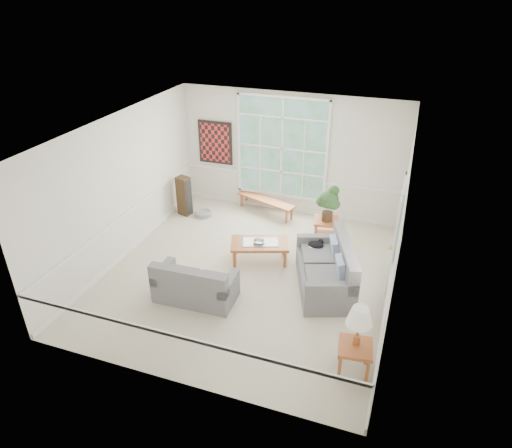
{
  "coord_description": "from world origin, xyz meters",
  "views": [
    {
      "loc": [
        2.66,
        -7.16,
        5.32
      ],
      "look_at": [
        0.1,
        0.2,
        1.05
      ],
      "focal_mm": 32.0,
      "sensor_mm": 36.0,
      "label": 1
    }
  ],
  "objects_px": {
    "loveseat_right": "(325,266)",
    "loveseat_front": "(195,280)",
    "side_table": "(354,359)",
    "end_table": "(325,230)",
    "coffee_table": "(260,251)"
  },
  "relations": [
    {
      "from": "end_table",
      "to": "coffee_table",
      "type": "bearing_deg",
      "value": -131.46
    },
    {
      "from": "loveseat_front",
      "to": "side_table",
      "type": "relative_size",
      "value": 2.88
    },
    {
      "from": "loveseat_right",
      "to": "end_table",
      "type": "distance_m",
      "value": 1.81
    },
    {
      "from": "loveseat_front",
      "to": "coffee_table",
      "type": "bearing_deg",
      "value": 64.4
    },
    {
      "from": "loveseat_right",
      "to": "end_table",
      "type": "bearing_deg",
      "value": 81.52
    },
    {
      "from": "loveseat_right",
      "to": "loveseat_front",
      "type": "bearing_deg",
      "value": -172.03
    },
    {
      "from": "loveseat_right",
      "to": "loveseat_front",
      "type": "height_order",
      "value": "loveseat_right"
    },
    {
      "from": "loveseat_right",
      "to": "loveseat_front",
      "type": "distance_m",
      "value": 2.44
    },
    {
      "from": "loveseat_right",
      "to": "side_table",
      "type": "distance_m",
      "value": 2.16
    },
    {
      "from": "loveseat_front",
      "to": "end_table",
      "type": "xyz_separation_m",
      "value": [
        1.83,
        2.88,
        -0.13
      ]
    },
    {
      "from": "coffee_table",
      "to": "side_table",
      "type": "distance_m",
      "value": 3.38
    },
    {
      "from": "loveseat_front",
      "to": "end_table",
      "type": "relative_size",
      "value": 2.79
    },
    {
      "from": "loveseat_front",
      "to": "coffee_table",
      "type": "distance_m",
      "value": 1.76
    },
    {
      "from": "loveseat_right",
      "to": "side_table",
      "type": "relative_size",
      "value": 3.53
    },
    {
      "from": "coffee_table",
      "to": "side_table",
      "type": "height_order",
      "value": "side_table"
    }
  ]
}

